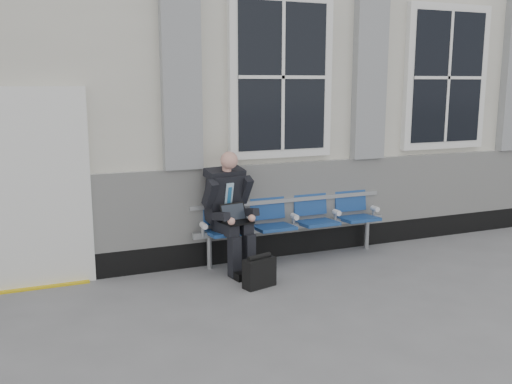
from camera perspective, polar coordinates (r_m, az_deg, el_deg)
name	(u,v)px	position (r m, az deg, el deg)	size (l,w,h in m)	color
ground	(494,269)	(7.43, 22.71, -7.09)	(70.00, 70.00, 0.00)	slate
station_building	(346,80)	(9.82, 8.98, 10.99)	(14.40, 4.40, 4.49)	beige
bench	(292,215)	(7.15, 3.63, -2.34)	(2.60, 0.47, 0.91)	#9EA0A3
businessman	(229,207)	(6.65, -2.68, -1.47)	(0.60, 0.80, 1.41)	black
briefcase	(259,272)	(6.23, 0.34, -8.00)	(0.39, 0.24, 0.37)	black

